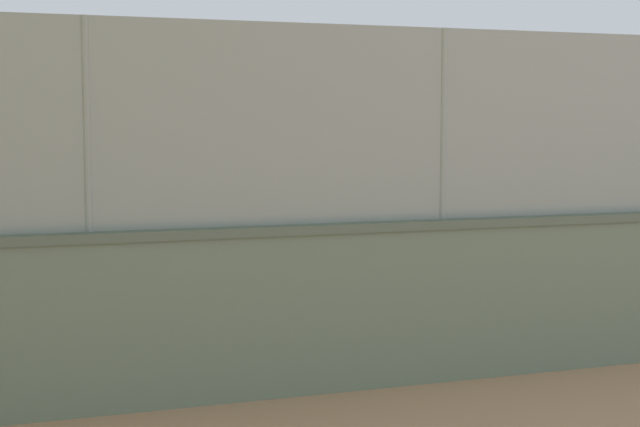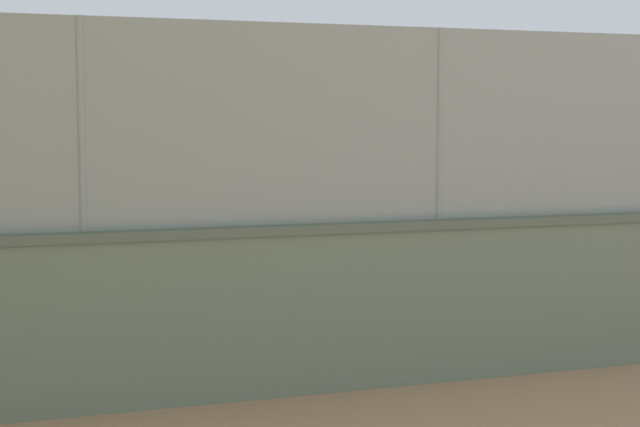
# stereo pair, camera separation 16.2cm
# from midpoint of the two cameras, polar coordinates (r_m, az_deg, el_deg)

# --- Properties ---
(ground_plane) EXTENTS (260.00, 260.00, 0.00)m
(ground_plane) POSITION_cam_midpoint_polar(r_m,az_deg,el_deg) (18.80, -9.45, -2.11)
(ground_plane) COLOR tan
(perimeter_wall) EXTENTS (33.39, 1.32, 1.54)m
(perimeter_wall) POSITION_cam_midpoint_polar(r_m,az_deg,el_deg) (8.36, -14.03, -6.26)
(perimeter_wall) COLOR slate
(perimeter_wall) RESTS_ON ground_plane
(fence_panel_on_wall) EXTENTS (32.78, 0.95, 1.79)m
(fence_panel_on_wall) POSITION_cam_midpoint_polar(r_m,az_deg,el_deg) (8.19, -14.30, 5.17)
(fence_panel_on_wall) COLOR gray
(fence_panel_on_wall) RESTS_ON perimeter_wall
(player_foreground_swinging) EXTENTS (0.73, 1.24, 1.67)m
(player_foreground_swinging) POSITION_cam_midpoint_polar(r_m,az_deg,el_deg) (13.21, 17.63, -1.13)
(player_foreground_swinging) COLOR #591919
(player_foreground_swinging) RESTS_ON ground_plane
(player_near_wall_returning) EXTENTS (0.97, 0.67, 1.54)m
(player_near_wall_returning) POSITION_cam_midpoint_polar(r_m,az_deg,el_deg) (11.95, 1.98, -2.01)
(player_near_wall_returning) COLOR navy
(player_near_wall_returning) RESTS_ON ground_plane
(player_baseline_waiting) EXTENTS (0.86, 0.68, 1.51)m
(player_baseline_waiting) POSITION_cam_midpoint_polar(r_m,az_deg,el_deg) (16.10, -7.78, -0.20)
(player_baseline_waiting) COLOR black
(player_baseline_waiting) RESTS_ON ground_plane
(sports_ball) EXTENTS (0.13, 0.13, 0.13)m
(sports_ball) POSITION_cam_midpoint_polar(r_m,az_deg,el_deg) (11.71, 17.29, -6.55)
(sports_ball) COLOR #3399D8
(sports_ball) RESTS_ON ground_plane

